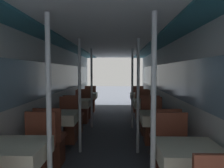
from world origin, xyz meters
name	(u,v)px	position (x,y,z in m)	size (l,w,h in m)	color
wall_left	(55,89)	(-1.28, 3.57, 1.08)	(0.05, 9.94, 2.07)	silver
wall_right	(167,89)	(1.28, 3.57, 1.08)	(0.05, 9.94, 2.07)	silver
ceiling_panel	(111,43)	(0.00, 3.57, 2.11)	(2.56, 9.94, 0.07)	silver
dining_table_left_0	(15,156)	(-0.89, 0.78, 0.61)	(0.63, 0.63, 0.74)	#4C4C51
chair_left_far_0	(36,163)	(-0.89, 1.35, 0.30)	(0.42, 0.42, 0.93)	brown
support_pole_left_0	(49,116)	(-0.53, 0.78, 1.03)	(0.05, 0.05, 2.07)	silver
dining_table_left_1	(60,119)	(-0.89, 2.52, 0.61)	(0.63, 0.63, 0.74)	#4C4C51
chair_left_near_1	(51,147)	(-0.89, 1.95, 0.30)	(0.42, 0.42, 0.93)	brown
chair_left_far_1	(68,128)	(-0.89, 3.08, 0.30)	(0.42, 0.42, 0.93)	brown
support_pole_left_1	(80,96)	(-0.53, 2.52, 1.03)	(0.05, 0.05, 2.07)	silver
dining_table_left_2	(78,105)	(-0.89, 4.25, 0.61)	(0.63, 0.63, 0.74)	#4C4C51
chair_left_near_2	(74,121)	(-0.89, 3.69, 0.30)	(0.42, 0.42, 0.93)	brown
chair_left_far_2	(82,112)	(-0.89, 4.82, 0.30)	(0.42, 0.42, 0.93)	brown
support_pole_left_2	(92,88)	(-0.53, 4.25, 1.03)	(0.05, 0.05, 2.07)	silver
dining_table_left_3	(88,97)	(-0.89, 5.99, 0.61)	(0.63, 0.63, 0.74)	#4C4C51
chair_left_near_3	(85,109)	(-0.89, 5.42, 0.30)	(0.42, 0.42, 0.93)	brown
chair_left_far_3	(90,103)	(-0.89, 6.55, 0.30)	(0.42, 0.42, 0.93)	brown
dining_table_right_0	(189,158)	(0.89, 0.78, 0.61)	(0.63, 0.63, 0.74)	#4C4C51
chair_right_far_0	(174,164)	(0.89, 1.35, 0.30)	(0.42, 0.42, 0.93)	brown
support_pole_right_0	(153,116)	(0.53, 0.78, 1.03)	(0.05, 0.05, 2.07)	silver
dining_table_right_1	(158,120)	(0.89, 2.52, 0.61)	(0.63, 0.63, 0.74)	#4C4C51
chair_right_near_1	(164,148)	(0.89, 1.95, 0.30)	(0.42, 0.42, 0.93)	brown
chair_right_far_1	(153,129)	(0.89, 3.08, 0.30)	(0.42, 0.42, 0.93)	brown
support_pole_right_1	(138,96)	(0.53, 2.52, 1.03)	(0.05, 0.05, 2.07)	silver
dining_table_right_2	(146,105)	(0.89, 4.25, 0.61)	(0.63, 0.63, 0.74)	#4C4C51
chair_right_near_2	(149,122)	(0.89, 3.69, 0.30)	(0.42, 0.42, 0.93)	brown
chair_right_far_2	(143,113)	(0.89, 4.82, 0.30)	(0.42, 0.42, 0.93)	brown
support_pole_right_2	(132,89)	(0.53, 4.25, 1.03)	(0.05, 0.05, 2.07)	silver
dining_table_right_3	(140,97)	(0.89, 5.99, 0.61)	(0.63, 0.63, 0.74)	#4C4C51
chair_right_near_3	(141,109)	(0.89, 5.42, 0.30)	(0.42, 0.42, 0.93)	brown
chair_right_far_3	(138,104)	(0.89, 6.55, 0.30)	(0.42, 0.42, 0.93)	brown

